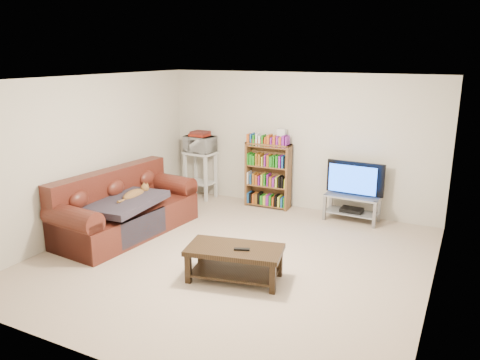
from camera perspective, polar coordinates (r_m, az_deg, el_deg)
The scene contains 19 objects.
floor at distance 6.48m, azimuth -0.81°, elevation -9.50°, with size 5.00×5.00×0.00m, color beige.
ceiling at distance 5.90m, azimuth -0.90°, elevation 12.19°, with size 5.00×5.00×0.00m, color white.
wall_back at distance 8.33m, azimuth 7.15°, elevation 4.64°, with size 5.00×5.00×0.00m, color beige.
wall_front at distance 4.14m, azimuth -17.18°, elevation -6.92°, with size 5.00×5.00×0.00m, color beige.
wall_left at distance 7.54m, azimuth -17.97°, elevation 2.91°, with size 5.00×5.00×0.00m, color beige.
wall_right at distance 5.44m, azimuth 23.22°, elevation -2.18°, with size 5.00×5.00×0.00m, color beige.
sofa at distance 7.49m, azimuth -14.02°, elevation -3.75°, with size 1.18×2.35×0.97m.
blanket at distance 7.18m, azimuth -13.95°, elevation -2.65°, with size 0.88×1.13×0.10m, color #2F2933.
cat at distance 7.30m, azimuth -12.83°, elevation -1.79°, with size 0.25×0.62×0.19m, color brown, non-canonical shape.
coffee_table at distance 5.81m, azimuth -0.66°, elevation -9.39°, with size 1.26×0.81×0.42m.
remote at distance 5.68m, azimuth 0.23°, elevation -8.44°, with size 0.19×0.05×0.02m, color black.
tv_stand at distance 7.97m, azimuth 13.50°, elevation -2.80°, with size 0.90×0.43×0.44m.
television at distance 7.86m, azimuth 13.69°, elevation 0.08°, with size 0.95×0.13×0.55m, color black.
dvd_player at distance 8.01m, azimuth 13.45°, elevation -3.57°, with size 0.35×0.25×0.06m, color black.
bookshelf at distance 8.40m, azimuth 3.43°, elevation 0.70°, with size 0.82×0.27×1.18m.
shelf_clutter at distance 8.23m, azimuth 4.18°, elevation 5.20°, with size 0.60×0.20×0.28m.
microwave_stand at distance 8.99m, azimuth -4.85°, elevation 1.41°, with size 0.60×0.46×0.90m.
microwave at distance 8.89m, azimuth -4.92°, elevation 4.39°, with size 0.55×0.38×0.31m, color silver.
game_boxes at distance 8.85m, azimuth -4.94°, elevation 5.52°, with size 0.33×0.29×0.05m, color maroon.
Camera 1 is at (2.73, -5.22, 2.71)m, focal length 35.00 mm.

